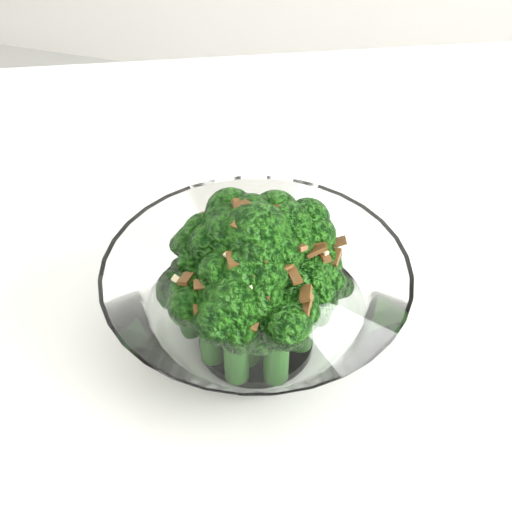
# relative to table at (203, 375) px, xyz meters

# --- Properties ---
(table) EXTENTS (1.41, 1.20, 0.75)m
(table) POSITION_rel_table_xyz_m (0.00, 0.00, 0.00)
(table) COLOR white
(table) RESTS_ON ground
(broccoli_dish) EXTENTS (0.20, 0.20, 0.12)m
(broccoli_dish) POSITION_rel_table_xyz_m (0.05, -0.01, 0.12)
(broccoli_dish) COLOR white
(broccoli_dish) RESTS_ON table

